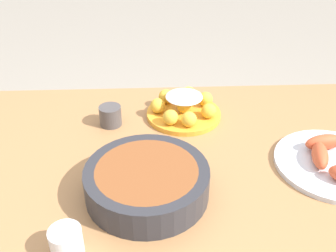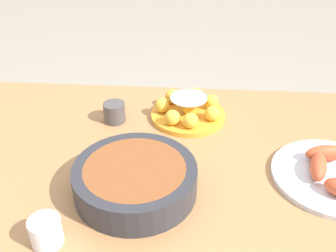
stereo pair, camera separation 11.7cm
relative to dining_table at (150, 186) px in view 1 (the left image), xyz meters
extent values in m
cylinder|color=#A87547|center=(-0.70, -0.40, -0.29)|extent=(0.06, 0.06, 0.70)
cube|color=#A87547|center=(0.00, 0.00, 0.07)|extent=(1.49, 0.90, 0.03)
cylinder|color=gold|center=(-0.11, -0.24, 0.10)|extent=(0.24, 0.24, 0.02)
sphere|color=yellow|center=(-0.03, -0.24, 0.13)|extent=(0.05, 0.05, 0.05)
sphere|color=yellow|center=(-0.07, -0.17, 0.13)|extent=(0.05, 0.05, 0.05)
sphere|color=yellow|center=(-0.12, -0.15, 0.13)|extent=(0.05, 0.05, 0.05)
sphere|color=yellow|center=(-0.19, -0.20, 0.13)|extent=(0.05, 0.05, 0.05)
sphere|color=yellow|center=(-0.19, -0.28, 0.13)|extent=(0.05, 0.05, 0.05)
sphere|color=yellow|center=(-0.14, -0.32, 0.13)|extent=(0.05, 0.05, 0.05)
sphere|color=yellow|center=(-0.06, -0.30, 0.13)|extent=(0.05, 0.05, 0.05)
ellipsoid|color=white|center=(-0.11, -0.24, 0.16)|extent=(0.12, 0.12, 0.02)
sphere|color=yellow|center=(-0.11, -0.24, 0.13)|extent=(0.05, 0.05, 0.05)
cylinder|color=#2D2D33|center=(0.01, 0.13, 0.13)|extent=(0.31, 0.31, 0.08)
cylinder|color=brown|center=(0.01, 0.13, 0.16)|extent=(0.25, 0.25, 0.01)
cylinder|color=silver|center=(-0.50, 0.04, 0.10)|extent=(0.32, 0.32, 0.01)
ellipsoid|color=#D1512D|center=(-0.46, 0.04, 0.13)|extent=(0.07, 0.12, 0.05)
ellipsoid|color=#D1512D|center=(-0.49, -0.02, 0.13)|extent=(0.12, 0.06, 0.05)
cylinder|color=#4C4747|center=(0.12, -0.20, 0.12)|extent=(0.07, 0.07, 0.06)
cylinder|color=white|center=(0.17, 0.30, 0.12)|extent=(0.07, 0.07, 0.07)
camera|label=1|loc=(-0.01, 0.86, 0.76)|focal=42.00mm
camera|label=2|loc=(-0.13, 0.86, 0.76)|focal=42.00mm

